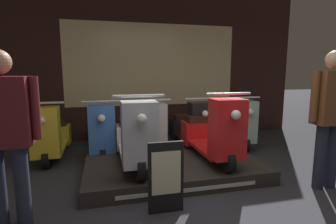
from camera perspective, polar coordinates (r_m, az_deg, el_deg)
The scene contains 13 objects.
ground_plane at distance 2.89m, azimuth 9.92°, elevation -20.67°, with size 30.00×30.00×0.00m, color #2D2D33.
shop_wall_back at distance 5.67m, azimuth -3.38°, elevation 10.68°, with size 6.56×0.09×3.20m.
display_platform at distance 3.77m, azimuth 1.04°, elevation -11.77°, with size 2.39×1.49×0.18m.
scooter_display_left at distance 3.45m, azimuth -7.27°, elevation -5.61°, with size 0.56×1.54×0.99m.
scooter_display_right at distance 3.73m, azimuth 9.41°, elevation -4.58°, with size 0.56×1.54×0.99m.
scooter_backrow_0 at distance 4.71m, azimuth -23.94°, elevation -4.69°, with size 0.56×1.54×0.99m.
scooter_backrow_1 at distance 4.64m, azimuth -14.10°, elevation -4.39°, with size 0.56×1.54×0.99m.
scooter_backrow_2 at distance 4.70m, azimuth -4.23°, elevation -3.97°, with size 0.56×1.54×0.99m.
scooter_backrow_3 at distance 4.90m, azimuth 5.09°, elevation -3.45°, with size 0.56×1.54×0.99m.
scooter_backrow_4 at distance 5.21m, azimuth 13.48°, elevation -2.91°, with size 0.56×1.54×0.99m.
person_left_browsing at distance 2.68m, azimuth -32.06°, elevation -2.75°, with size 0.59×0.24×1.60m.
person_right_browsing at distance 3.65m, azimuth 31.89°, elevation 0.37°, with size 0.56×0.22×1.66m.
price_sign_board at distance 2.70m, azimuth -0.46°, elevation -14.01°, with size 0.36×0.04×0.74m.
Camera 1 is at (-1.05, -2.29, 1.42)m, focal length 28.00 mm.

